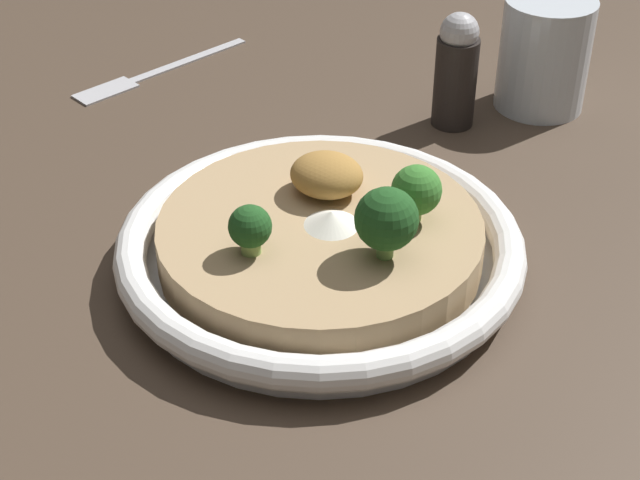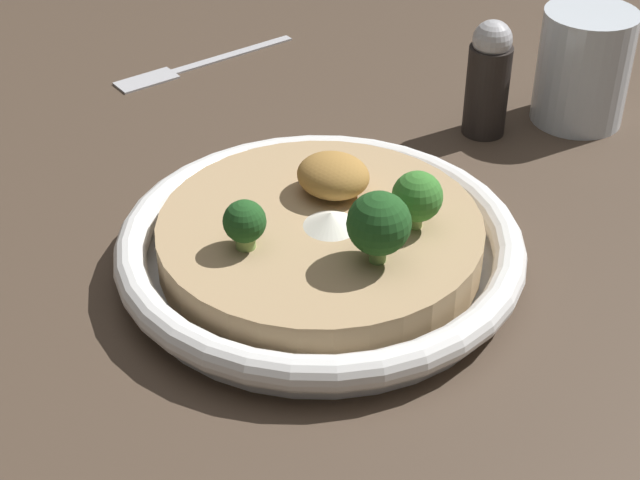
% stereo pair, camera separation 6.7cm
% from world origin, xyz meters
% --- Properties ---
extents(ground_plane, '(6.00, 6.00, 0.00)m').
position_xyz_m(ground_plane, '(0.00, 0.00, 0.00)').
color(ground_plane, '#47382B').
extents(risotto_bowl, '(0.28, 0.28, 0.04)m').
position_xyz_m(risotto_bowl, '(0.00, 0.00, 0.02)').
color(risotto_bowl, white).
rests_on(risotto_bowl, ground_plane).
extents(cheese_sprinkle, '(0.04, 0.04, 0.01)m').
position_xyz_m(cheese_sprinkle, '(0.01, -0.00, 0.04)').
color(cheese_sprinkle, white).
rests_on(cheese_sprinkle, risotto_bowl).
extents(crispy_onion_garnish, '(0.05, 0.05, 0.03)m').
position_xyz_m(crispy_onion_garnish, '(-0.01, 0.04, 0.05)').
color(crispy_onion_garnish, '#A37538').
rests_on(crispy_onion_garnish, risotto_bowl).
extents(broccoli_front, '(0.03, 0.03, 0.03)m').
position_xyz_m(broccoli_front, '(-0.03, -0.05, 0.06)').
color(broccoli_front, '#84A856').
rests_on(broccoli_front, risotto_bowl).
extents(broccoli_right, '(0.03, 0.03, 0.04)m').
position_xyz_m(broccoli_right, '(0.06, 0.03, 0.06)').
color(broccoli_right, '#84A856').
rests_on(broccoli_right, risotto_bowl).
extents(broccoli_front_right, '(0.04, 0.04, 0.05)m').
position_xyz_m(broccoli_front_right, '(0.05, -0.02, 0.07)').
color(broccoli_front_right, '#668E47').
rests_on(broccoli_front_right, risotto_bowl).
extents(drinking_glass, '(0.08, 0.08, 0.10)m').
position_xyz_m(drinking_glass, '(0.09, 0.30, 0.05)').
color(drinking_glass, silver).
rests_on(drinking_glass, ground_plane).
extents(fork_utensil, '(0.09, 0.18, 0.00)m').
position_xyz_m(fork_utensil, '(-0.27, 0.22, 0.00)').
color(fork_utensil, '#B7B7BC').
rests_on(fork_utensil, ground_plane).
extents(pepper_shaker, '(0.04, 0.04, 0.10)m').
position_xyz_m(pepper_shaker, '(0.03, 0.24, 0.05)').
color(pepper_shaker, black).
rests_on(pepper_shaker, ground_plane).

